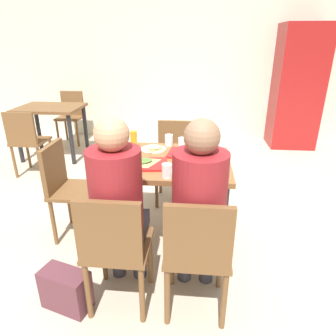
{
  "coord_description": "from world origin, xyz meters",
  "views": [
    {
      "loc": [
        0.21,
        -2.25,
        1.64
      ],
      "look_at": [
        0.0,
        0.0,
        0.69
      ],
      "focal_mm": 32.27,
      "sensor_mm": 36.0,
      "label": 1
    }
  ],
  "objects_px": {
    "paper_plate_center": "(154,149)",
    "background_table": "(51,115)",
    "pizza_slice_b": "(191,152)",
    "main_table": "(168,172)",
    "person_in_red": "(118,198)",
    "chair_left_end": "(67,184)",
    "background_chair_far": "(71,113)",
    "tray_red_far": "(190,154)",
    "condiment_bottle": "(134,140)",
    "plastic_cup_c": "(121,149)",
    "handbag": "(66,290)",
    "plastic_cup_a": "(169,140)",
    "chair_far_side": "(175,155)",
    "drink_fridge": "(297,88)",
    "chair_near_left": "(115,245)",
    "plastic_cup_d": "(182,143)",
    "chair_near_right": "(197,250)",
    "soda_can": "(221,153)",
    "foil_bundle": "(116,153)",
    "person_in_brown_jacket": "(199,202)",
    "pizza_slice_a": "(142,161)",
    "background_chair_near": "(26,139)",
    "plastic_cup_b": "(167,171)",
    "paper_plate_near_edge": "(185,171)",
    "tray_red_near": "(144,164)",
    "pizza_slice_c": "(155,148)"
  },
  "relations": [
    {
      "from": "paper_plate_center",
      "to": "background_table",
      "type": "height_order",
      "value": "paper_plate_center"
    },
    {
      "from": "background_table",
      "to": "pizza_slice_b",
      "type": "bearing_deg",
      "value": -40.96
    },
    {
      "from": "main_table",
      "to": "person_in_red",
      "type": "distance_m",
      "value": 0.71
    },
    {
      "from": "chair_left_end",
      "to": "background_chair_far",
      "type": "bearing_deg",
      "value": 111.04
    },
    {
      "from": "tray_red_far",
      "to": "condiment_bottle",
      "type": "relative_size",
      "value": 2.25
    },
    {
      "from": "main_table",
      "to": "tray_red_far",
      "type": "relative_size",
      "value": 2.75
    },
    {
      "from": "plastic_cup_c",
      "to": "condiment_bottle",
      "type": "xyz_separation_m",
      "value": [
        0.07,
        0.16,
        0.03
      ]
    },
    {
      "from": "handbag",
      "to": "plastic_cup_a",
      "type": "bearing_deg",
      "value": 63.73
    },
    {
      "from": "chair_far_side",
      "to": "drink_fridge",
      "type": "distance_m",
      "value": 2.77
    },
    {
      "from": "chair_near_left",
      "to": "plastic_cup_d",
      "type": "height_order",
      "value": "plastic_cup_d"
    },
    {
      "from": "main_table",
      "to": "handbag",
      "type": "distance_m",
      "value": 1.13
    },
    {
      "from": "person_in_red",
      "to": "chair_near_right",
      "type": "bearing_deg",
      "value": -15.83
    },
    {
      "from": "main_table",
      "to": "soda_can",
      "type": "distance_m",
      "value": 0.46
    },
    {
      "from": "soda_can",
      "to": "foil_bundle",
      "type": "relative_size",
      "value": 1.22
    },
    {
      "from": "paper_plate_center",
      "to": "plastic_cup_d",
      "type": "relative_size",
      "value": 2.2
    },
    {
      "from": "person_in_brown_jacket",
      "to": "chair_near_right",
      "type": "bearing_deg",
      "value": -90.0
    },
    {
      "from": "main_table",
      "to": "plastic_cup_d",
      "type": "bearing_deg",
      "value": 69.67
    },
    {
      "from": "pizza_slice_a",
      "to": "chair_near_right",
      "type": "bearing_deg",
      "value": -56.93
    },
    {
      "from": "chair_left_end",
      "to": "plastic_cup_a",
      "type": "height_order",
      "value": "plastic_cup_a"
    },
    {
      "from": "chair_near_left",
      "to": "chair_left_end",
      "type": "xyz_separation_m",
      "value": [
        -0.63,
        0.79,
        0.0
      ]
    },
    {
      "from": "pizza_slice_b",
      "to": "background_table",
      "type": "relative_size",
      "value": 0.25
    },
    {
      "from": "drink_fridge",
      "to": "background_chair_near",
      "type": "height_order",
      "value": "drink_fridge"
    },
    {
      "from": "plastic_cup_b",
      "to": "main_table",
      "type": "bearing_deg",
      "value": 94.05
    },
    {
      "from": "paper_plate_near_edge",
      "to": "tray_red_near",
      "type": "bearing_deg",
      "value": 165.67
    },
    {
      "from": "plastic_cup_a",
      "to": "plastic_cup_c",
      "type": "relative_size",
      "value": 1.0
    },
    {
      "from": "chair_far_side",
      "to": "soda_can",
      "type": "bearing_deg",
      "value": -61.48
    },
    {
      "from": "person_in_brown_jacket",
      "to": "background_table",
      "type": "height_order",
      "value": "person_in_brown_jacket"
    },
    {
      "from": "handbag",
      "to": "pizza_slice_c",
      "type": "bearing_deg",
      "value": 65.59
    },
    {
      "from": "soda_can",
      "to": "foil_bundle",
      "type": "xyz_separation_m",
      "value": [
        -0.84,
        -0.04,
        -0.01
      ]
    },
    {
      "from": "main_table",
      "to": "plastic_cup_d",
      "type": "relative_size",
      "value": 9.89
    },
    {
      "from": "chair_far_side",
      "to": "foil_bundle",
      "type": "distance_m",
      "value": 0.97
    },
    {
      "from": "tray_red_near",
      "to": "handbag",
      "type": "distance_m",
      "value": 1.01
    },
    {
      "from": "person_in_brown_jacket",
      "to": "foil_bundle",
      "type": "height_order",
      "value": "person_in_brown_jacket"
    },
    {
      "from": "main_table",
      "to": "plastic_cup_a",
      "type": "relative_size",
      "value": 9.89
    },
    {
      "from": "pizza_slice_b",
      "to": "person_in_red",
      "type": "bearing_deg",
      "value": -118.83
    },
    {
      "from": "plastic_cup_c",
      "to": "background_table",
      "type": "bearing_deg",
      "value": 128.76
    },
    {
      "from": "pizza_slice_c",
      "to": "plastic_cup_c",
      "type": "relative_size",
      "value": 2.13
    },
    {
      "from": "pizza_slice_b",
      "to": "foil_bundle",
      "type": "bearing_deg",
      "value": -166.04
    },
    {
      "from": "person_in_red",
      "to": "pizza_slice_b",
      "type": "relative_size",
      "value": 5.75
    },
    {
      "from": "plastic_cup_a",
      "to": "background_chair_near",
      "type": "distance_m",
      "value": 2.1
    },
    {
      "from": "background_chair_near",
      "to": "tray_red_far",
      "type": "bearing_deg",
      "value": -27.63
    },
    {
      "from": "chair_near_right",
      "to": "pizza_slice_b",
      "type": "distance_m",
      "value": 0.97
    },
    {
      "from": "background_chair_far",
      "to": "chair_near_left",
      "type": "bearing_deg",
      "value": -64.44
    },
    {
      "from": "person_in_red",
      "to": "person_in_brown_jacket",
      "type": "bearing_deg",
      "value": 0.0
    },
    {
      "from": "chair_far_side",
      "to": "chair_left_end",
      "type": "relative_size",
      "value": 1.0
    },
    {
      "from": "plastic_cup_b",
      "to": "background_chair_near",
      "type": "relative_size",
      "value": 0.12
    },
    {
      "from": "chair_near_right",
      "to": "pizza_slice_b",
      "type": "relative_size",
      "value": 3.89
    },
    {
      "from": "main_table",
      "to": "person_in_red",
      "type": "height_order",
      "value": "person_in_red"
    },
    {
      "from": "person_in_brown_jacket",
      "to": "background_chair_far",
      "type": "xyz_separation_m",
      "value": [
        -2.16,
        3.33,
        -0.25
      ]
    },
    {
      "from": "chair_left_end",
      "to": "tray_red_far",
      "type": "bearing_deg",
      "value": 6.69
    }
  ]
}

